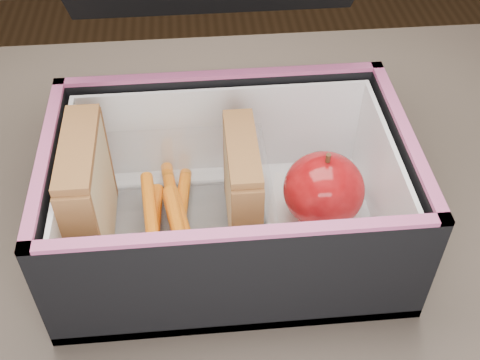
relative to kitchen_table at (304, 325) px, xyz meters
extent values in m
cube|color=brown|center=(0.00, 0.00, 0.08)|extent=(1.20, 0.80, 0.03)
cube|color=tan|center=(-0.20, 0.04, 0.16)|extent=(0.01, 0.10, 0.10)
cube|color=#B75354|center=(-0.19, 0.04, 0.16)|extent=(0.01, 0.09, 0.10)
cube|color=tan|center=(-0.18, 0.04, 0.16)|extent=(0.01, 0.10, 0.10)
cube|color=brown|center=(-0.19, 0.04, 0.21)|extent=(0.03, 0.10, 0.01)
cube|color=tan|center=(-0.07, 0.04, 0.15)|extent=(0.01, 0.09, 0.09)
cube|color=#B75354|center=(-0.06, 0.04, 0.15)|extent=(0.01, 0.09, 0.09)
cube|color=tan|center=(-0.05, 0.04, 0.15)|extent=(0.01, 0.09, 0.09)
cube|color=brown|center=(-0.06, 0.04, 0.20)|extent=(0.03, 0.09, 0.01)
cylinder|color=orange|center=(-0.14, 0.05, 0.11)|extent=(0.02, 0.09, 0.01)
cylinder|color=orange|center=(-0.11, 0.03, 0.12)|extent=(0.03, 0.09, 0.01)
cylinder|color=orange|center=(-0.12, 0.02, 0.14)|extent=(0.03, 0.09, 0.01)
cylinder|color=orange|center=(-0.11, 0.07, 0.11)|extent=(0.02, 0.09, 0.01)
cylinder|color=orange|center=(-0.12, 0.03, 0.12)|extent=(0.03, 0.09, 0.01)
cylinder|color=orange|center=(-0.14, 0.04, 0.14)|extent=(0.02, 0.09, 0.01)
cylinder|color=orange|center=(-0.12, 0.08, 0.11)|extent=(0.02, 0.09, 0.01)
cube|color=white|center=(0.01, 0.05, 0.11)|extent=(0.10, 0.10, 0.01)
ellipsoid|color=#7D0306|center=(0.01, 0.04, 0.15)|extent=(0.09, 0.09, 0.07)
cylinder|color=#4B311A|center=(0.01, 0.04, 0.18)|extent=(0.01, 0.01, 0.01)
camera|label=1|loc=(-0.09, -0.32, 0.52)|focal=45.00mm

